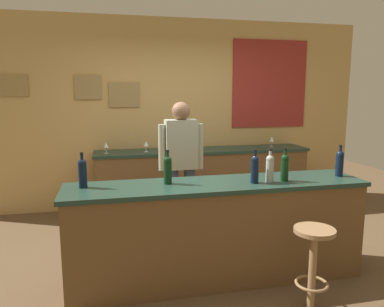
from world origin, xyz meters
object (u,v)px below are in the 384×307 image
Objects in this scene: wine_glass_c at (272,139)px; coffee_mug at (180,147)px; wine_bottle_a at (82,172)px; wine_glass_a at (106,145)px; bar_stool at (313,255)px; wine_glass_b at (146,144)px; wine_bottle_d at (270,167)px; wine_bottle_e at (285,166)px; wine_bottle_b at (168,169)px; bartender at (181,162)px; wine_bottle_c at (255,168)px; wine_bottle_f at (340,162)px.

wine_glass_c reaches higher than coffee_mug.
wine_bottle_a reaches higher than wine_glass_a.
wine_glass_b is at bearing 111.13° from bar_stool.
wine_bottle_d is 2.54m from wine_glass_a.
wine_glass_c is at bearing 67.87° from wine_bottle_e.
wine_bottle_d is at bearing -9.26° from wine_bottle_b.
coffee_mug is at bearing 101.18° from wine_bottle_d.
wine_bottle_e is at bearing -54.11° from bartender.
bar_stool is 0.83m from wine_bottle_d.
wine_bottle_a is at bearing 173.80° from wine_bottle_d.
bar_stool is 4.39× the size of wine_glass_c.
wine_bottle_a is 1.79m from wine_bottle_e.
bar_stool is 4.39× the size of wine_glass_a.
bartender is 0.97m from wine_bottle_b.
wine_bottle_c is at bearing 115.57° from bar_stool.
wine_bottle_b reaches higher than coffee_mug.
wine_bottle_c reaches higher than wine_glass_c.
wine_bottle_f is 2.45× the size of coffee_mug.
wine_bottle_e is at bearing -112.13° from wine_glass_c.
coffee_mug is (-0.57, 2.08, -0.11)m from wine_bottle_e.
wine_bottle_f reaches higher than coffee_mug.
wine_glass_a is (-0.54, 1.94, -0.05)m from wine_bottle_b.
bar_stool is at bearing -64.43° from wine_bottle_c.
wine_bottle_c is at bearing -10.81° from wine_bottle_b.
coffee_mug is (1.03, 0.01, -0.06)m from wine_glass_a.
wine_bottle_c is 2.22m from wine_glass_b.
wine_bottle_e is (1.79, -0.16, 0.00)m from wine_bottle_a.
bar_stool is at bearing -134.46° from wine_bottle_f.
wine_glass_b is at bearing 89.78° from wine_bottle_b.
wine_bottle_b is at bearing 177.52° from wine_bottle_f.
wine_bottle_d is (-0.13, 0.57, 0.60)m from bar_stool.
wine_bottle_d is 0.77m from wine_bottle_f.
coffee_mug is (1.22, 1.92, -0.11)m from wine_bottle_a.
wine_glass_b is at bearing 68.99° from wine_bottle_a.
wine_bottle_e is at bearing 5.11° from wine_bottle_d.
wine_glass_b reaches higher than bar_stool.
wine_bottle_c is at bearing -82.64° from coffee_mug.
bar_stool is (0.73, -1.63, -0.48)m from bartender.
wine_glass_c is at bearing 34.18° from bartender.
coffee_mug is (-0.54, 2.67, 0.49)m from bar_stool.
wine_bottle_d is (0.14, -0.00, 0.00)m from wine_bottle_c.
wine_glass_c is 1.45m from coffee_mug.
bartender is at bearing -145.82° from wine_glass_c.
wine_glass_b is 1.24× the size of coffee_mug.
wine_bottle_e is 2.16m from coffee_mug.
wine_glass_c is (1.17, 2.17, -0.05)m from wine_bottle_c.
wine_glass_b is (0.74, 1.92, -0.05)m from wine_bottle_a.
wine_bottle_a is 2.40m from wine_bottle_f.
wine_glass_b is 1.93m from wine_glass_c.
wine_bottle_d reaches higher than coffee_mug.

